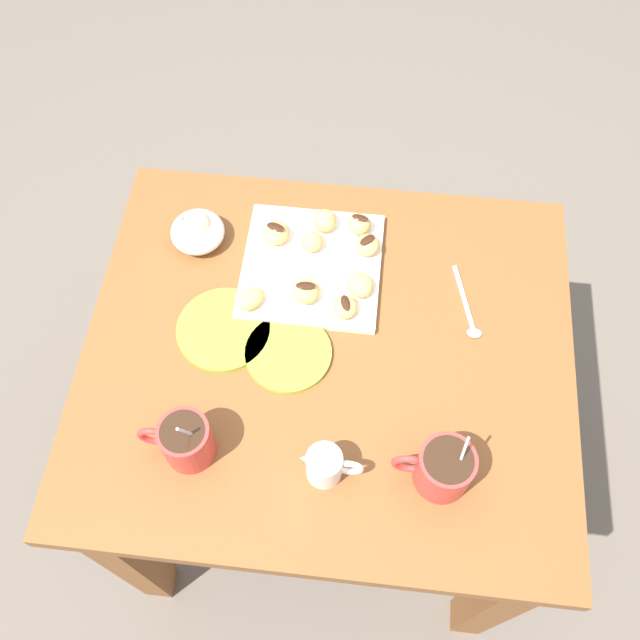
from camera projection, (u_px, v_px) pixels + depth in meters
name	position (u px, v px, depth m)	size (l,w,h in m)	color
ground_plane	(325.00, 473.00, 1.94)	(8.00, 8.00, 0.00)	#665B51
dining_table	(327.00, 385.00, 1.41)	(0.90, 0.78, 0.76)	brown
pastry_plate_square	(312.00, 267.00, 1.36)	(0.27, 0.27, 0.02)	white
coffee_mug_red_left	(443.00, 468.00, 1.12)	(0.13, 0.09, 0.14)	red
coffee_mug_red_right	(185.00, 440.00, 1.14)	(0.13, 0.09, 0.14)	red
cream_pitcher_white	(325.00, 465.00, 1.13)	(0.10, 0.06, 0.07)	white
ice_cream_bowl	(197.00, 230.00, 1.37)	(0.11, 0.11, 0.08)	white
saucer_lime_left	(224.00, 329.00, 1.29)	(0.17, 0.17, 0.01)	#9EC633
saucer_lime_right	(288.00, 353.00, 1.27)	(0.16, 0.16, 0.01)	#9EC633
loose_spoon_near_saucer	(468.00, 311.00, 1.32)	(0.06, 0.16, 0.01)	silver
beignet_0	(306.00, 291.00, 1.30)	(0.05, 0.05, 0.04)	#E5B260
chocolate_drizzle_0	(306.00, 286.00, 1.28)	(0.04, 0.02, 0.01)	#381E11
beignet_1	(360.00, 285.00, 1.31)	(0.05, 0.05, 0.03)	#E5B260
beignet_2	(251.00, 299.00, 1.30)	(0.06, 0.04, 0.03)	#E5B260
beignet_3	(367.00, 245.00, 1.35)	(0.05, 0.05, 0.03)	#E5B260
chocolate_drizzle_3	(367.00, 240.00, 1.34)	(0.03, 0.02, 0.01)	#381E11
beignet_4	(324.00, 221.00, 1.38)	(0.05, 0.05, 0.04)	#E5B260
beignet_5	(345.00, 307.00, 1.29)	(0.05, 0.05, 0.03)	#E5B260
chocolate_drizzle_5	(345.00, 303.00, 1.27)	(0.03, 0.02, 0.01)	#381E11
beignet_6	(359.00, 224.00, 1.37)	(0.05, 0.04, 0.04)	#E5B260
chocolate_drizzle_6	(360.00, 218.00, 1.35)	(0.03, 0.02, 0.01)	#381E11
beignet_7	(312.00, 242.00, 1.35)	(0.04, 0.04, 0.04)	#E5B260
beignet_8	(276.00, 233.00, 1.37)	(0.05, 0.05, 0.04)	#E5B260
chocolate_drizzle_8	(276.00, 227.00, 1.35)	(0.04, 0.02, 0.01)	#381E11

